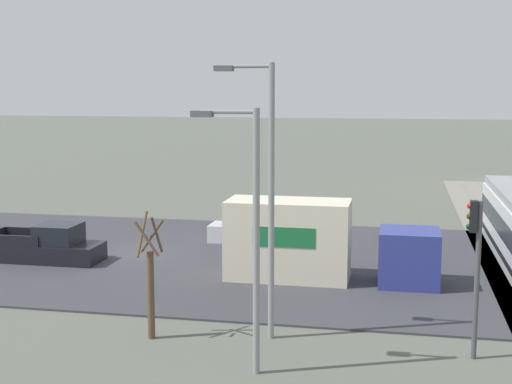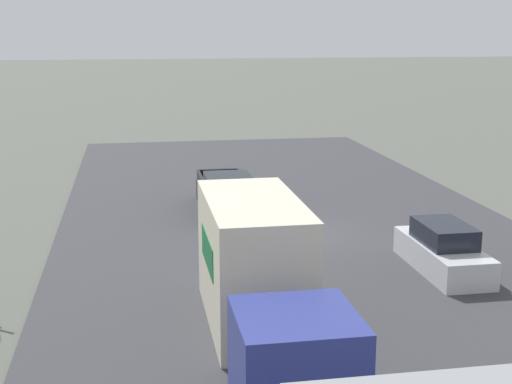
# 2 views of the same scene
# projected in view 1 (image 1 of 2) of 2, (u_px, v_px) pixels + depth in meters

# --- Properties ---
(ground_plane) EXTENTS (320.00, 320.00, 0.00)m
(ground_plane) POSITION_uv_depth(u_px,v_px,m) (138.00, 255.00, 35.39)
(ground_plane) COLOR #565B51
(road_surface) EXTENTS (18.37, 47.25, 0.08)m
(road_surface) POSITION_uv_depth(u_px,v_px,m) (138.00, 254.00, 35.38)
(road_surface) COLOR #38383D
(road_surface) RESTS_ON ground
(box_truck) EXTENTS (2.43, 8.95, 3.40)m
(box_truck) POSITION_uv_depth(u_px,v_px,m) (317.00, 244.00, 30.33)
(box_truck) COLOR navy
(box_truck) RESTS_ON ground
(pickup_truck) EXTENTS (2.04, 5.49, 1.79)m
(pickup_truck) POSITION_uv_depth(u_px,v_px,m) (47.00, 247.00, 33.78)
(pickup_truck) COLOR black
(pickup_truck) RESTS_ON ground
(sedan_car_0) EXTENTS (1.70, 4.41, 1.58)m
(sedan_car_0) POSITION_uv_depth(u_px,v_px,m) (251.00, 230.00, 37.90)
(sedan_car_0) COLOR silver
(sedan_car_0) RESTS_ON ground
(traffic_light_pole) EXTENTS (0.28, 0.47, 4.90)m
(traffic_light_pole) POSITION_uv_depth(u_px,v_px,m) (475.00, 257.00, 21.40)
(traffic_light_pole) COLOR #47474C
(traffic_light_pole) RESTS_ON ground
(street_tree) EXTENTS (1.00, 0.83, 4.20)m
(street_tree) POSITION_uv_depth(u_px,v_px,m) (151.00, 282.00, 23.35)
(street_tree) COLOR brown
(street_tree) RESTS_ON ground
(street_lamp_near_crossing) EXTENTS (0.36, 1.95, 9.02)m
(street_lamp_near_crossing) POSITION_uv_depth(u_px,v_px,m) (266.00, 184.00, 22.94)
(street_lamp_near_crossing) COLOR gray
(street_lamp_near_crossing) RESTS_ON ground
(street_lamp_mid_block) EXTENTS (0.36, 1.95, 7.69)m
(street_lamp_mid_block) POSITION_uv_depth(u_px,v_px,m) (249.00, 222.00, 20.13)
(street_lamp_mid_block) COLOR gray
(street_lamp_mid_block) RESTS_ON ground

